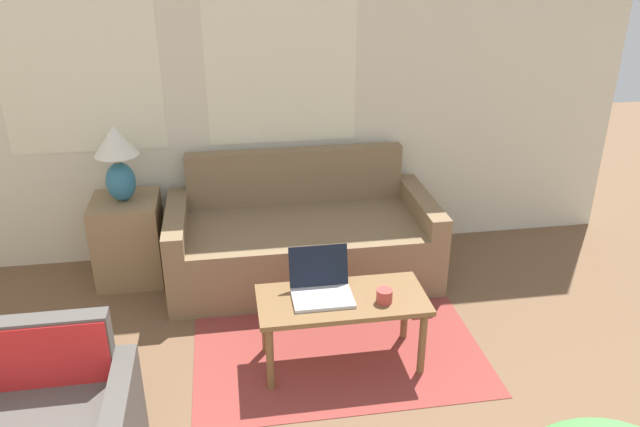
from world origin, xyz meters
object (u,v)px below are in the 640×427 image
at_px(table_lamp, 117,156).
at_px(cup_navy, 384,296).
at_px(couch, 301,240).
at_px(laptop, 321,286).
at_px(coffee_table, 342,306).

height_order(table_lamp, cup_navy, table_lamp).
bearing_deg(cup_navy, table_lamp, 140.10).
xyz_separation_m(couch, laptop, (-0.02, -1.05, 0.23)).
bearing_deg(couch, coffee_table, -85.26).
height_order(couch, table_lamp, table_lamp).
height_order(coffee_table, laptop, laptop).
relative_size(coffee_table, cup_navy, 10.66).
distance_m(laptop, cup_navy, 0.37).
height_order(laptop, cup_navy, laptop).
bearing_deg(table_lamp, cup_navy, -39.90).
relative_size(couch, table_lamp, 3.50).
distance_m(couch, cup_navy, 1.25).
bearing_deg(cup_navy, laptop, 158.48).
distance_m(table_lamp, cup_navy, 2.10).
bearing_deg(coffee_table, couch, 94.74).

